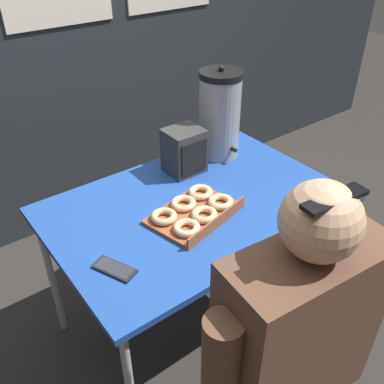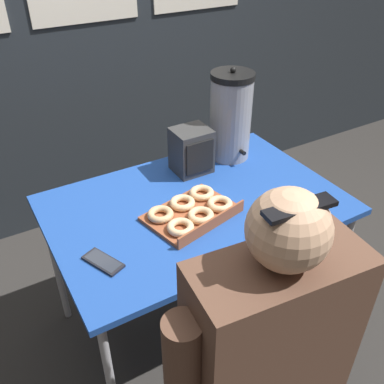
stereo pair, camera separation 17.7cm
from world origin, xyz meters
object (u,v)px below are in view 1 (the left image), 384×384
Objects in this scene: cell_phone at (114,269)px; person_seated at (289,367)px; donut_box at (194,211)px; space_heater at (184,151)px; coffee_urn at (220,115)px.

person_seated reaches higher than cell_phone.
donut_box reaches higher than cell_phone.
space_heater is at bearing 10.07° from cell_phone.
donut_box is 1.92× the size of space_heater.
coffee_urn is 0.94m from cell_phone.
donut_box is 0.90× the size of coffee_urn.
space_heater is (0.59, 0.39, 0.10)m from cell_phone.
cell_phone is 0.71m from space_heater.
coffee_urn is at bearing 3.59° from cell_phone.
person_seated is (0.29, -0.56, -0.16)m from cell_phone.
cell_phone is at bearing 177.98° from donut_box.
person_seated is at bearing -113.32° from donut_box.
coffee_urn is at bearing 26.50° from donut_box.
donut_box is at bearing -12.43° from cell_phone.
space_heater is (0.18, 0.31, 0.08)m from donut_box.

